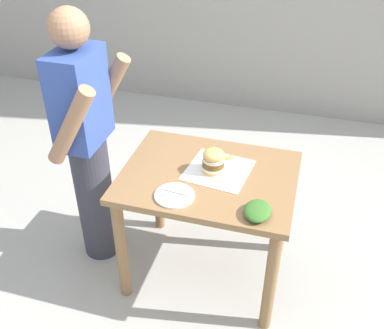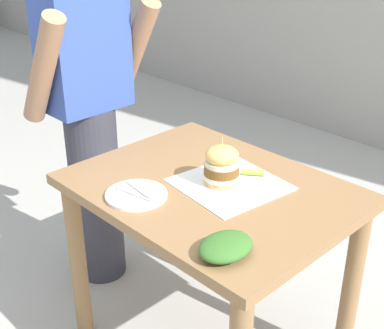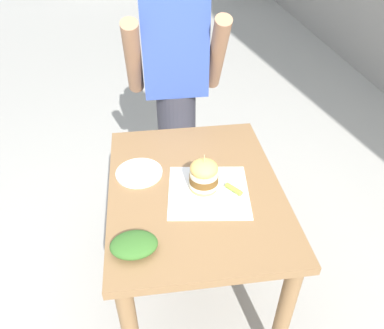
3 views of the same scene
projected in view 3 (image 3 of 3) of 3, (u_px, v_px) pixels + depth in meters
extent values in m
plane|color=#ADAAA3|center=(194.00, 289.00, 2.18)|extent=(80.00, 80.00, 0.00)
cube|color=olive|center=(195.00, 190.00, 1.71)|extent=(0.78, 1.01, 0.04)
cylinder|color=olive|center=(283.00, 318.00, 1.64)|extent=(0.07, 0.07, 0.75)
cylinder|color=olive|center=(131.00, 196.00, 2.26)|extent=(0.07, 0.07, 0.75)
cylinder|color=olive|center=(237.00, 186.00, 2.33)|extent=(0.07, 0.07, 0.75)
cube|color=white|center=(208.00, 192.00, 1.66)|extent=(0.40, 0.40, 0.00)
cylinder|color=#E5B25B|center=(204.00, 186.00, 1.68)|extent=(0.12, 0.12, 0.02)
cylinder|color=beige|center=(204.00, 183.00, 1.67)|extent=(0.13, 0.13, 0.02)
cylinder|color=brown|center=(204.00, 178.00, 1.65)|extent=(0.13, 0.13, 0.04)
cylinder|color=beige|center=(204.00, 173.00, 1.63)|extent=(0.13, 0.13, 0.02)
ellipsoid|color=#E5B25B|center=(204.00, 168.00, 1.61)|extent=(0.12, 0.12, 0.07)
cylinder|color=#D1B77F|center=(204.00, 160.00, 1.59)|extent=(0.00, 0.00, 0.05)
cylinder|color=#8EA83D|center=(234.00, 189.00, 1.66)|extent=(0.07, 0.08, 0.02)
cylinder|color=white|center=(139.00, 173.00, 1.76)|extent=(0.22, 0.22, 0.01)
cylinder|color=silver|center=(136.00, 171.00, 1.76)|extent=(0.04, 0.17, 0.01)
cylinder|color=silver|center=(142.00, 171.00, 1.76)|extent=(0.03, 0.17, 0.01)
ellipsoid|color=#386B28|center=(134.00, 245.00, 1.39)|extent=(0.18, 0.14, 0.05)
cylinder|color=#33333D|center=(177.00, 151.00, 2.50)|extent=(0.24, 0.24, 0.90)
cube|color=#334C9E|center=(174.00, 43.00, 2.05)|extent=(0.36, 0.22, 0.56)
cylinder|color=#9E7051|center=(133.00, 59.00, 2.01)|extent=(0.09, 0.34, 0.50)
cylinder|color=#9E7051|center=(217.00, 54.00, 2.06)|extent=(0.09, 0.34, 0.50)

